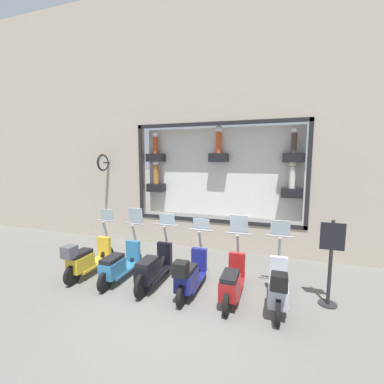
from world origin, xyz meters
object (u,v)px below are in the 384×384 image
at_px(scooter_navy_2, 190,274).
at_px(scooter_teal_4, 119,264).
at_px(scooter_silver_0, 278,287).
at_px(shop_sign_post, 331,260).
at_px(scooter_black_3, 153,268).
at_px(scooter_yellow_5, 87,258).
at_px(scooter_red_1, 232,281).

bearing_deg(scooter_navy_2, scooter_teal_4, 87.85).
distance_m(scooter_silver_0, scooter_teal_4, 3.70).
bearing_deg(scooter_navy_2, shop_sign_post, -79.95).
relative_size(scooter_silver_0, scooter_teal_4, 1.01).
relative_size(scooter_black_3, scooter_yellow_5, 1.01).
bearing_deg(scooter_black_3, scooter_navy_2, -94.63).
bearing_deg(scooter_navy_2, scooter_yellow_5, 89.86).
bearing_deg(scooter_silver_0, scooter_black_3, 88.65).
distance_m(scooter_black_3, scooter_yellow_5, 1.85).
bearing_deg(scooter_navy_2, scooter_silver_0, -89.70).
height_order(scooter_silver_0, shop_sign_post, shop_sign_post).
relative_size(scooter_navy_2, shop_sign_post, 1.01).
xyz_separation_m(scooter_navy_2, scooter_yellow_5, (0.01, 2.78, 0.01)).
xyz_separation_m(scooter_silver_0, scooter_red_1, (0.06, 0.93, -0.05)).
bearing_deg(scooter_yellow_5, scooter_black_3, -87.89).
bearing_deg(scooter_yellow_5, scooter_red_1, -89.04).
relative_size(scooter_red_1, scooter_yellow_5, 1.00).
bearing_deg(scooter_teal_4, scooter_red_1, -90.01).
height_order(scooter_navy_2, scooter_teal_4, scooter_teal_4).
distance_m(scooter_yellow_5, shop_sign_post, 5.65).
height_order(scooter_silver_0, scooter_teal_4, scooter_teal_4).
relative_size(scooter_red_1, scooter_black_3, 0.99).
xyz_separation_m(scooter_silver_0, scooter_teal_4, (0.06, 3.70, -0.05)).
bearing_deg(shop_sign_post, scooter_red_1, 102.80).
bearing_deg(scooter_red_1, scooter_yellow_5, 90.96).
bearing_deg(scooter_red_1, scooter_silver_0, -93.67).
distance_m(scooter_red_1, scooter_teal_4, 2.78).
height_order(scooter_red_1, scooter_yellow_5, scooter_red_1).
height_order(scooter_silver_0, scooter_red_1, scooter_red_1).
distance_m(scooter_red_1, scooter_yellow_5, 3.70).
height_order(scooter_red_1, scooter_navy_2, scooter_red_1).
bearing_deg(scooter_black_3, scooter_teal_4, 90.33).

